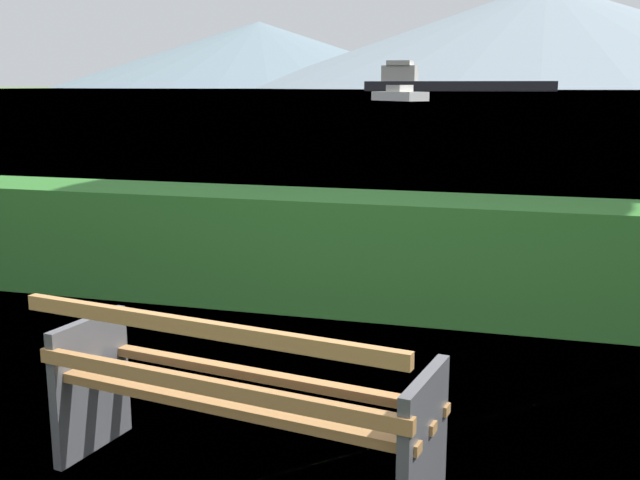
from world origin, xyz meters
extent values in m
plane|color=#7A99A8|center=(0.00, 307.60, 0.00)|extent=(620.00, 620.00, 0.00)
cube|color=#A0703F|center=(-0.03, -0.19, 0.45)|extent=(1.77, 0.35, 0.04)
cube|color=#A0703F|center=(0.00, 0.00, 0.45)|extent=(1.77, 0.35, 0.04)
cube|color=#A0703F|center=(0.03, 0.19, 0.45)|extent=(1.77, 0.35, 0.04)
cube|color=#A0703F|center=(-0.04, -0.26, 0.57)|extent=(1.77, 0.33, 0.06)
cube|color=#A0703F|center=(-0.05, -0.31, 0.84)|extent=(1.77, 0.33, 0.06)
cube|color=#4C4C51|center=(-0.85, 0.12, 0.34)|extent=(0.13, 0.51, 0.68)
cube|color=#4C4C51|center=(0.84, -0.16, 0.34)|extent=(0.13, 0.51, 0.68)
cube|color=#2D6B28|center=(0.00, 2.92, 0.46)|extent=(10.55, 0.82, 0.92)
cube|color=#232328|center=(-24.61, 248.09, 1.56)|extent=(60.32, 9.99, 3.11)
cube|color=beige|center=(-43.88, 247.88, 5.60)|extent=(10.93, 8.54, 4.98)
cube|color=beige|center=(-43.88, 247.88, 8.87)|extent=(7.69, 9.44, 1.56)
cube|color=silver|center=(-15.10, 87.76, 0.53)|extent=(7.68, 7.85, 1.06)
cube|color=beige|center=(-15.10, 87.76, 1.45)|extent=(3.44, 3.47, 0.78)
cone|color=slate|center=(-213.30, 569.95, 25.15)|extent=(313.41, 313.41, 50.29)
cone|color=gray|center=(0.00, 536.94, 33.86)|extent=(394.66, 394.66, 67.73)
camera|label=1|loc=(1.22, -2.96, 1.78)|focal=42.74mm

